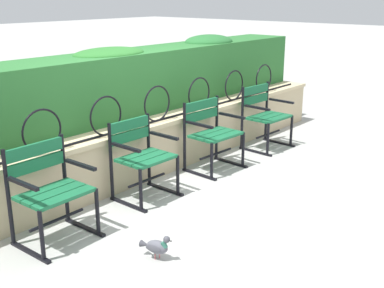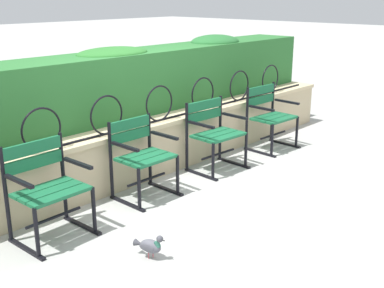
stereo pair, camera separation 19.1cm
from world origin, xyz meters
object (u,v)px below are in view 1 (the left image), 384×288
Objects in this scene: park_chair_leftmost at (49,189)px; park_chair_centre_left at (141,155)px; pigeon_near_chairs at (157,246)px; park_chair_centre_right at (211,132)px; park_chair_rightmost at (264,114)px.

park_chair_centre_left is (1.16, 0.07, -0.01)m from park_chair_leftmost.
park_chair_centre_left is at bearing 50.77° from pigeon_near_chairs.
park_chair_centre_right reaches higher than pigeon_near_chairs.
park_chair_centre_left is 2.31m from park_chair_rightmost.
pigeon_near_chairs is (0.33, -0.94, -0.35)m from park_chair_leftmost.
pigeon_near_chairs is at bearing -162.88° from park_chair_rightmost.
park_chair_rightmost is (1.15, -0.03, 0.01)m from park_chair_centre_right.
park_chair_centre_right is at bearing 1.35° from park_chair_leftmost.
park_chair_leftmost is 0.99× the size of park_chair_rightmost.
park_chair_leftmost is 3.47m from park_chair_rightmost.
park_chair_centre_left is at bearing 178.91° from park_chair_rightmost.
park_chair_centre_left is 1.16m from park_chair_centre_right.
park_chair_centre_left is 0.98× the size of park_chair_centre_right.
park_chair_rightmost is at bearing 0.45° from park_chair_leftmost.
park_chair_leftmost is at bearing 109.53° from pigeon_near_chairs.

